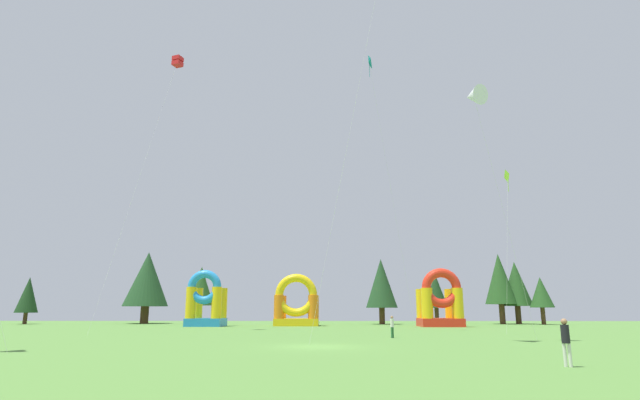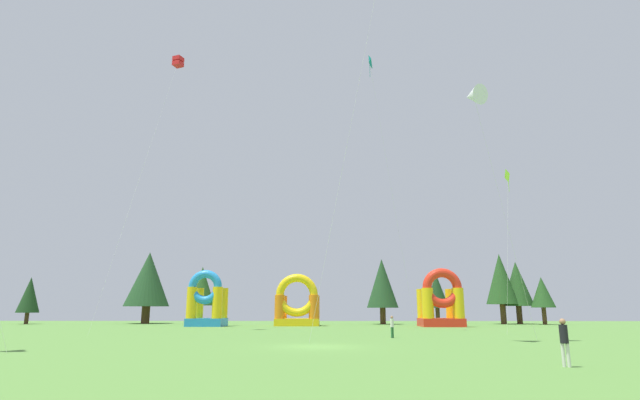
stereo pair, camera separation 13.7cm
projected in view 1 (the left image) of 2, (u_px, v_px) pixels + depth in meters
The scene contains 18 objects.
ground_plane at pixel (317, 347), 27.13m from camera, with size 120.00×120.00×0.00m, color #548438.
kite_lime_diamond at pixel (508, 178), 44.57m from camera, with size 2.02×2.32×14.13m.
kite_teal_diamond at pixel (369, 65), 51.96m from camera, with size 4.72×5.04×27.77m.
kite_red_box at pixel (177, 62), 52.87m from camera, with size 3.57×8.71×28.33m.
kite_white_delta at pixel (474, 96), 34.63m from camera, with size 4.74×3.22×17.37m.
person_left_edge at pixel (566, 338), 17.77m from camera, with size 0.39×0.39×1.68m.
person_far_side at pixel (392, 325), 35.51m from camera, with size 0.37×0.37×1.54m.
inflatable_red_slide at pixel (206, 305), 59.42m from camera, with size 4.23×4.33×6.56m.
inflatable_blue_arch at pixel (297, 307), 61.06m from camera, with size 5.39×4.41×6.24m.
inflatable_yellow_castle at pixel (440, 304), 58.52m from camera, with size 4.85×4.77×6.70m.
tree_row_0 at pixel (28, 295), 68.77m from camera, with size 2.95×2.95×6.39m.
tree_row_1 at pixel (147, 279), 71.72m from camera, with size 6.33×6.33×10.14m.
tree_row_2 at pixel (201, 286), 71.11m from camera, with size 3.80×3.80×8.00m.
tree_row_3 at pixel (381, 283), 68.54m from camera, with size 4.31×4.31×8.84m.
tree_row_4 at pixel (436, 291), 72.03m from camera, with size 3.32×3.32×7.12m.
tree_row_5 at pixel (500, 279), 69.45m from camera, with size 4.29×4.29×9.64m.
tree_row_6 at pixel (516, 284), 69.81m from camera, with size 4.22×4.22×8.58m.
tree_row_7 at pixel (541, 293), 66.79m from camera, with size 3.13×3.13×6.25m.
Camera 1 is at (0.73, -28.21, 2.01)m, focal length 27.89 mm.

